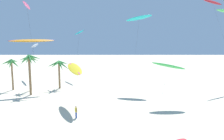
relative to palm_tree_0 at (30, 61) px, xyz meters
name	(u,v)px	position (x,y,z in m)	size (l,w,h in m)	color
palm_tree_0	(30,61)	(0.00, 0.00, 0.00)	(3.92, 3.93, 7.52)	brown
palm_tree_1	(12,65)	(-4.21, 0.69, -0.89)	(3.77, 4.07, 6.72)	olive
palm_tree_2	(30,63)	(1.38, -3.63, 0.13)	(4.27, 4.29, 8.01)	olive
palm_tree_3	(59,66)	(5.69, 2.15, -1.17)	(4.90, 5.60, 6.29)	olive
flying_kite_0	(27,5)	(4.69, -12.10, 9.62)	(5.16, 9.21, 16.49)	#EA5193
flying_kite_1	(169,66)	(26.65, -10.46, 0.35)	(5.55, 5.93, 7.52)	green
flying_kite_3	(139,18)	(23.21, 1.69, 9.15)	(5.75, 6.67, 16.39)	#19B2B7
flying_kite_4	(213,2)	(39.86, 4.47, 12.89)	(6.26, 10.47, 19.92)	red
flying_kite_5	(35,46)	(-3.46, 13.17, 3.00)	(4.92, 11.55, 10.14)	white
flying_kite_7	(32,41)	(1.07, -0.80, 4.37)	(8.74, 9.24, 11.08)	orange
flying_kite_8	(80,32)	(8.42, 14.84, 6.53)	(4.16, 12.73, 13.79)	#19B2B7
flying_kite_9	(75,68)	(11.42, -11.14, 0.02)	(5.58, 9.91, 7.13)	yellow
person_foreground_walker	(76,112)	(12.43, -16.42, -5.32)	(0.35, 0.42, 1.73)	#284CA3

